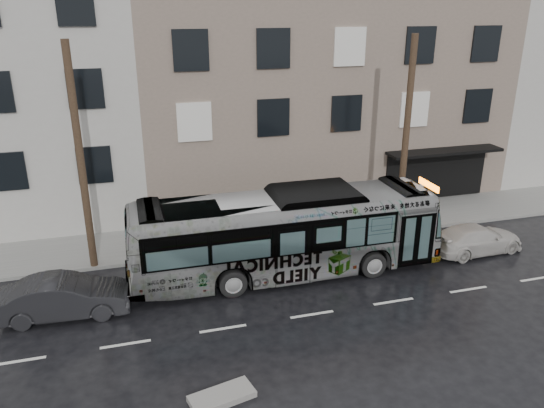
# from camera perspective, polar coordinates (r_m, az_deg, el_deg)

# --- Properties ---
(ground) EXTENTS (120.00, 120.00, 0.00)m
(ground) POSITION_cam_1_polar(r_m,az_deg,el_deg) (21.24, 1.99, -8.32)
(ground) COLOR black
(ground) RESTS_ON ground
(sidewalk) EXTENTS (90.00, 3.60, 0.15)m
(sidewalk) POSITION_cam_1_polar(r_m,az_deg,el_deg) (25.43, -1.38, -3.02)
(sidewalk) COLOR gray
(sidewalk) RESTS_ON ground
(building_taupe) EXTENTS (20.00, 12.00, 11.00)m
(building_taupe) POSITION_cam_1_polar(r_m,az_deg,el_deg) (32.58, 3.70, 12.16)
(building_taupe) COLOR gray
(building_taupe) RESTS_ON ground
(utility_pole_front) EXTENTS (0.30, 0.30, 9.00)m
(utility_pole_front) POSITION_cam_1_polar(r_m,az_deg,el_deg) (24.95, 14.21, 6.97)
(utility_pole_front) COLOR #453422
(utility_pole_front) RESTS_ON sidewalk
(utility_pole_rear) EXTENTS (0.30, 0.30, 9.00)m
(utility_pole_rear) POSITION_cam_1_polar(r_m,az_deg,el_deg) (21.77, -19.89, 4.41)
(utility_pole_rear) COLOR #453422
(utility_pole_rear) RESTS_ON sidewalk
(sign_post) EXTENTS (0.06, 0.06, 2.40)m
(sign_post) POSITION_cam_1_polar(r_m,az_deg,el_deg) (26.43, 15.66, 0.10)
(sign_post) COLOR slate
(sign_post) RESTS_ON sidewalk
(bus) EXTENTS (12.54, 3.00, 3.49)m
(bus) POSITION_cam_1_polar(r_m,az_deg,el_deg) (21.13, 1.42, -3.19)
(bus) COLOR #B2B2B2
(bus) RESTS_ON ground
(white_sedan) EXTENTS (4.41, 2.03, 1.25)m
(white_sedan) POSITION_cam_1_polar(r_m,az_deg,el_deg) (25.05, 21.09, -3.51)
(white_sedan) COLOR beige
(white_sedan) RESTS_ON ground
(dark_sedan) EXTENTS (4.48, 1.77, 1.45)m
(dark_sedan) POSITION_cam_1_polar(r_m,az_deg,el_deg) (20.11, -21.41, -9.31)
(dark_sedan) COLOR black
(dark_sedan) RESTS_ON ground
(slush_pile) EXTENTS (1.93, 1.19, 0.18)m
(slush_pile) POSITION_cam_1_polar(r_m,az_deg,el_deg) (15.71, -5.41, -19.91)
(slush_pile) COLOR gray
(slush_pile) RESTS_ON ground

